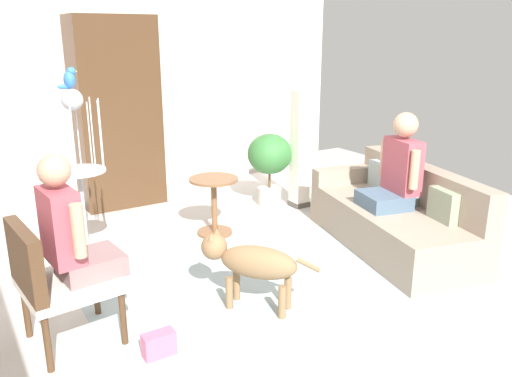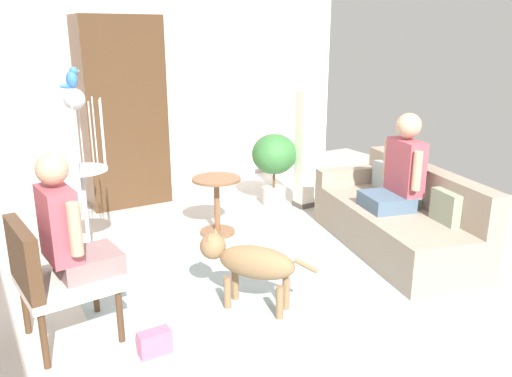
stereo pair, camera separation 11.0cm
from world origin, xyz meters
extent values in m
plane|color=beige|center=(0.00, 0.00, 0.00)|extent=(7.93, 7.93, 0.00)
cube|color=silver|center=(0.00, 3.36, 1.36)|extent=(5.92, 0.12, 2.73)
cube|color=#9EB2B7|center=(0.02, -0.25, 0.00)|extent=(2.94, 2.48, 0.01)
cube|color=gray|center=(1.40, 0.22, 0.21)|extent=(1.25, 2.06, 0.42)
cube|color=gray|center=(1.71, 0.14, 0.60)|extent=(0.63, 1.91, 0.37)
cube|color=gray|center=(1.61, 1.07, 0.50)|extent=(0.84, 0.37, 0.17)
cube|color=gray|center=(1.47, -0.29, 0.56)|extent=(0.17, 0.33, 0.28)
cube|color=#9EB2B7|center=(1.60, 0.22, 0.56)|extent=(0.16, 0.28, 0.28)
cube|color=#9EB2B7|center=(1.72, 0.73, 0.56)|extent=(0.17, 0.30, 0.28)
cylinder|color=#4C331E|center=(-1.37, 0.47, 0.20)|extent=(0.04, 0.04, 0.39)
cylinder|color=#4C331E|center=(-1.32, -0.01, 0.20)|extent=(0.04, 0.04, 0.39)
cylinder|color=#4C331E|center=(-1.85, 0.42, 0.20)|extent=(0.04, 0.04, 0.39)
cylinder|color=#4C331E|center=(-1.80, -0.06, 0.20)|extent=(0.04, 0.04, 0.39)
cube|color=white|center=(-1.58, 0.20, 0.42)|extent=(0.64, 0.64, 0.06)
cube|color=#4C331E|center=(-1.84, 0.18, 0.66)|extent=(0.14, 0.59, 0.42)
cube|color=slate|center=(1.30, 0.24, 0.49)|extent=(0.49, 0.50, 0.14)
cube|color=#B24C59|center=(1.47, 0.20, 0.81)|extent=(0.27, 0.45, 0.50)
sphere|color=tan|center=(1.47, 0.20, 1.20)|extent=(0.23, 0.23, 0.23)
cylinder|color=tan|center=(1.37, -0.03, 0.84)|extent=(0.08, 0.08, 0.35)
cylinder|color=tan|center=(1.49, 0.45, 0.84)|extent=(0.08, 0.08, 0.35)
cube|color=gray|center=(-1.44, 0.22, 0.52)|extent=(0.42, 0.39, 0.14)
cube|color=#B24C59|center=(-1.60, 0.20, 0.83)|extent=(0.21, 0.37, 0.48)
sphere|color=tan|center=(-1.60, 0.20, 1.20)|extent=(0.20, 0.20, 0.20)
cylinder|color=tan|center=(-1.59, 0.42, 0.86)|extent=(0.08, 0.08, 0.34)
cylinder|color=tan|center=(-1.54, -0.01, 0.86)|extent=(0.08, 0.08, 0.34)
cylinder|color=brown|center=(0.11, 1.43, 0.59)|extent=(0.50, 0.50, 0.02)
cylinder|color=brown|center=(0.11, 1.43, 0.29)|extent=(0.06, 0.06, 0.57)
cylinder|color=brown|center=(0.11, 1.43, 0.01)|extent=(0.36, 0.36, 0.03)
ellipsoid|color=olive|center=(-0.31, -0.10, 0.38)|extent=(0.56, 0.62, 0.24)
sphere|color=olive|center=(-0.53, 0.18, 0.45)|extent=(0.20, 0.20, 0.20)
cone|color=olive|center=(-0.57, 0.15, 0.55)|extent=(0.06, 0.06, 0.06)
cone|color=olive|center=(-0.49, 0.21, 0.55)|extent=(0.06, 0.06, 0.06)
cylinder|color=olive|center=(-0.08, -0.39, 0.42)|extent=(0.14, 0.16, 0.10)
cylinder|color=olive|center=(-0.50, 0.02, 0.13)|extent=(0.06, 0.06, 0.26)
cylinder|color=olive|center=(-0.38, 0.11, 0.13)|extent=(0.06, 0.06, 0.26)
cylinder|color=olive|center=(-0.24, -0.30, 0.13)|extent=(0.06, 0.06, 0.26)
cylinder|color=olive|center=(-0.13, -0.21, 0.13)|extent=(0.06, 0.06, 0.26)
cylinder|color=silver|center=(-1.22, 1.28, 0.01)|extent=(0.36, 0.36, 0.03)
cylinder|color=silver|center=(-1.22, 1.28, 0.44)|extent=(0.04, 0.04, 0.88)
cylinder|color=silver|center=(-1.22, 1.28, 0.89)|extent=(0.44, 0.44, 0.02)
cylinder|color=silver|center=(-1.01, 1.28, 1.20)|extent=(0.01, 0.01, 0.58)
cylinder|color=silver|center=(-1.05, 1.41, 1.20)|extent=(0.01, 0.01, 0.58)
cylinder|color=silver|center=(-1.15, 1.48, 1.20)|extent=(0.01, 0.01, 0.58)
cylinder|color=silver|center=(-1.28, 1.48, 1.20)|extent=(0.01, 0.01, 0.58)
cylinder|color=silver|center=(-1.39, 1.41, 1.20)|extent=(0.01, 0.01, 0.58)
cylinder|color=silver|center=(-1.42, 1.28, 1.20)|extent=(0.01, 0.01, 0.58)
cylinder|color=silver|center=(-1.39, 1.16, 1.20)|extent=(0.01, 0.01, 0.58)
cylinder|color=silver|center=(-1.28, 1.09, 1.20)|extent=(0.01, 0.01, 0.58)
cylinder|color=silver|center=(-1.15, 1.09, 1.20)|extent=(0.01, 0.01, 0.58)
cylinder|color=silver|center=(-1.05, 1.16, 1.20)|extent=(0.01, 0.01, 0.58)
sphere|color=silver|center=(-1.22, 1.28, 1.49)|extent=(0.17, 0.17, 0.17)
ellipsoid|color=blue|center=(-1.22, 1.28, 1.64)|extent=(0.09, 0.10, 0.14)
sphere|color=blue|center=(-1.20, 1.28, 1.71)|extent=(0.07, 0.07, 0.07)
cone|color=#D8BF4C|center=(-1.17, 1.28, 1.71)|extent=(0.03, 0.02, 0.02)
ellipsoid|color=blue|center=(-1.26, 1.28, 1.59)|extent=(0.12, 0.03, 0.04)
cylinder|color=beige|center=(1.12, 1.92, 0.11)|extent=(0.28, 0.28, 0.22)
cylinder|color=brown|center=(1.12, 1.92, 0.32)|extent=(0.03, 0.03, 0.20)
ellipsoid|color=#367538|center=(1.12, 1.92, 0.63)|extent=(0.53, 0.53, 0.48)
cube|color=#4C4742|center=(1.39, 1.69, 0.03)|extent=(0.20, 0.20, 0.06)
cube|color=white|center=(1.39, 1.69, 0.72)|extent=(0.18, 0.18, 1.32)
cube|color=#4C331E|center=(-0.36, 2.95, 1.10)|extent=(0.94, 0.56, 2.20)
cube|color=#D8668C|center=(-1.17, -0.26, 0.08)|extent=(0.21, 0.10, 0.16)
camera|label=1|loc=(-2.17, -3.04, 2.00)|focal=36.18mm
camera|label=2|loc=(-2.07, -3.09, 2.00)|focal=36.18mm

